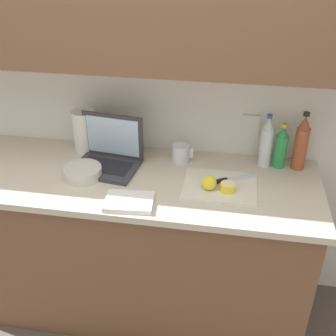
% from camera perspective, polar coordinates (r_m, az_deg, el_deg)
% --- Properties ---
extents(ground_plane, '(12.00, 12.00, 0.00)m').
position_cam_1_polar(ground_plane, '(2.72, -3.72, -17.62)').
color(ground_plane, '#564C47').
rests_on(ground_plane, ground).
extents(wall_back, '(5.20, 0.38, 2.60)m').
position_cam_1_polar(wall_back, '(2.10, -3.59, 17.81)').
color(wall_back, white).
rests_on(wall_back, ground_plane).
extents(counter_unit, '(1.86, 0.65, 0.90)m').
position_cam_1_polar(counter_unit, '(2.39, -4.52, -10.13)').
color(counter_unit, brown).
rests_on(counter_unit, ground_plane).
extents(laptop, '(0.36, 0.29, 0.26)m').
position_cam_1_polar(laptop, '(2.22, -8.04, 1.80)').
color(laptop, '#333338').
rests_on(laptop, counter_unit).
extents(cutting_board, '(0.36, 0.29, 0.01)m').
position_cam_1_polar(cutting_board, '(2.06, 7.03, -2.41)').
color(cutting_board, silver).
rests_on(cutting_board, counter_unit).
extents(knife, '(0.25, 0.16, 0.02)m').
position_cam_1_polar(knife, '(2.08, 7.44, -1.62)').
color(knife, silver).
rests_on(knife, cutting_board).
extents(lemon_half_cut, '(0.08, 0.08, 0.04)m').
position_cam_1_polar(lemon_half_cut, '(2.01, 8.11, -2.57)').
color(lemon_half_cut, yellow).
rests_on(lemon_half_cut, cutting_board).
extents(lemon_whole_beside, '(0.07, 0.07, 0.07)m').
position_cam_1_polar(lemon_whole_beside, '(2.01, 5.60, -1.99)').
color(lemon_whole_beside, yellow).
rests_on(lemon_whole_beside, cutting_board).
extents(bottle_green_soda, '(0.06, 0.06, 0.29)m').
position_cam_1_polar(bottle_green_soda, '(2.22, 13.17, 3.37)').
color(bottle_green_soda, silver).
rests_on(bottle_green_soda, counter_unit).
extents(bottle_oil_tall, '(0.06, 0.06, 0.24)m').
position_cam_1_polar(bottle_oil_tall, '(2.23, 15.05, 2.71)').
color(bottle_oil_tall, '#2D934C').
rests_on(bottle_oil_tall, counter_unit).
extents(bottle_water_clear, '(0.07, 0.07, 0.31)m').
position_cam_1_polar(bottle_water_clear, '(2.23, 17.61, 3.22)').
color(bottle_water_clear, '#A34C2D').
rests_on(bottle_water_clear, counter_unit).
extents(measuring_cup, '(0.12, 0.10, 0.10)m').
position_cam_1_polar(measuring_cup, '(2.24, 1.76, 2.06)').
color(measuring_cup, silver).
rests_on(measuring_cup, counter_unit).
extents(bowl_white, '(0.19, 0.19, 0.05)m').
position_cam_1_polar(bowl_white, '(2.15, -11.45, -0.58)').
color(bowl_white, beige).
rests_on(bowl_white, counter_unit).
extents(paper_towel_roll, '(0.12, 0.12, 0.24)m').
position_cam_1_polar(paper_towel_roll, '(2.36, -11.20, 4.91)').
color(paper_towel_roll, white).
rests_on(paper_towel_roll, counter_unit).
extents(dish_towel, '(0.23, 0.18, 0.02)m').
position_cam_1_polar(dish_towel, '(1.93, -5.29, -4.58)').
color(dish_towel, white).
rests_on(dish_towel, counter_unit).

